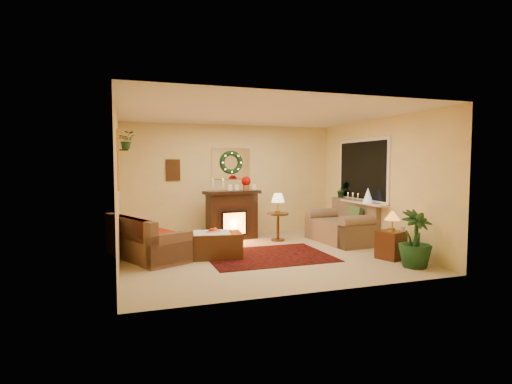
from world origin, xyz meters
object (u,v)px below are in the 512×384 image
object	(u,v)px
side_table_round	(278,226)
coffee_table	(212,246)
sofa	(146,234)
loveseat	(341,223)
fireplace	(232,215)
end_table_square	(391,244)

from	to	relation	value
side_table_round	coffee_table	size ratio (longest dim) A/B	0.57
sofa	side_table_round	size ratio (longest dim) A/B	2.91
loveseat	coffee_table	bearing A→B (deg)	-174.72
fireplace	end_table_square	world-z (taller)	fireplace
loveseat	coffee_table	distance (m)	3.00
end_table_square	coffee_table	bearing A→B (deg)	159.97
loveseat	coffee_table	xyz separation A→B (m)	(-2.95, -0.52, -0.21)
end_table_square	side_table_round	bearing A→B (deg)	120.40
loveseat	coffee_table	size ratio (longest dim) A/B	1.46
loveseat	fireplace	bearing A→B (deg)	149.79
sofa	side_table_round	distance (m)	2.94
fireplace	end_table_square	bearing A→B (deg)	-58.94
sofa	side_table_round	xyz separation A→B (m)	(2.83, 0.77, -0.10)
fireplace	sofa	bearing A→B (deg)	-156.52
side_table_round	end_table_square	bearing A→B (deg)	-59.60
sofa	fireplace	size ratio (longest dim) A/B	1.59
fireplace	loveseat	distance (m)	2.39
side_table_round	end_table_square	size ratio (longest dim) A/B	1.22
side_table_round	end_table_square	xyz separation A→B (m)	(1.29, -2.21, -0.06)
end_table_square	sofa	bearing A→B (deg)	160.82
sofa	end_table_square	distance (m)	4.37
end_table_square	coffee_table	world-z (taller)	end_table_square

